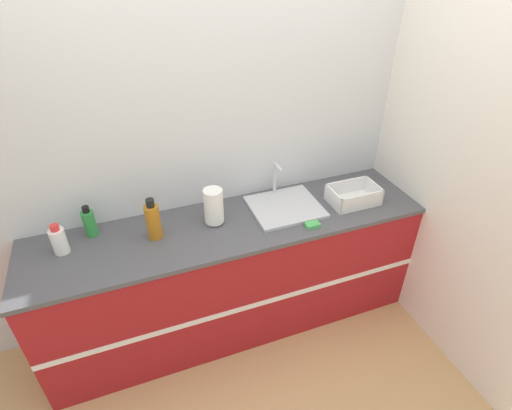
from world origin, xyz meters
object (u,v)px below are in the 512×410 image
sink (285,205)px  dish_rack (353,197)px  paper_towel_roll (214,206)px  bottle_white_spray (59,240)px  bottle_amber (153,221)px  bottle_green (89,223)px

sink → dish_rack: bearing=-12.2°
paper_towel_roll → bottle_white_spray: paper_towel_roll is taller
bottle_white_spray → bottle_amber: bottle_amber is taller
paper_towel_roll → dish_rack: bearing=-6.3°
paper_towel_roll → bottle_amber: size_ratio=0.89×
sink → bottle_green: size_ratio=2.23×
paper_towel_roll → bottle_green: (-0.73, 0.14, -0.03)m
sink → bottle_white_spray: sink is taller
sink → dish_rack: 0.47m
paper_towel_roll → bottle_green: size_ratio=1.17×
paper_towel_roll → dish_rack: (0.95, -0.10, -0.08)m
dish_rack → bottle_white_spray: bottle_white_spray is taller
bottle_green → bottle_amber: size_ratio=0.76×
sink → bottle_green: bearing=173.2°
paper_towel_roll → bottle_amber: (-0.37, -0.02, -0.00)m
bottle_green → bottle_amber: bottle_amber is taller
sink → bottle_amber: bottle_amber is taller
bottle_amber → sink: bearing=0.8°
paper_towel_roll → bottle_white_spray: 0.90m
dish_rack → bottle_green: bearing=171.7°
paper_towel_roll → bottle_amber: 0.37m
paper_towel_roll → bottle_green: 0.74m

